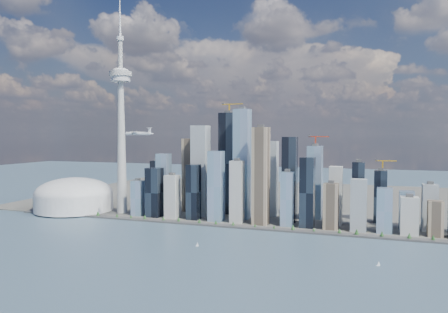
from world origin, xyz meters
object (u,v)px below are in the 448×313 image
(sailboat_east, at_px, (379,264))
(needle_tower, at_px, (121,121))
(sailboat_west, at_px, (197,245))
(dome_stadium, at_px, (74,196))
(airplane, at_px, (139,133))

(sailboat_east, bearing_deg, needle_tower, 143.49)
(needle_tower, height_order, sailboat_west, needle_tower)
(sailboat_west, bearing_deg, sailboat_east, -11.24)
(dome_stadium, relative_size, airplane, 2.99)
(needle_tower, xyz_separation_m, sailboat_east, (617.12, -250.28, -233.15))
(needle_tower, relative_size, airplane, 8.24)
(sailboat_west, height_order, sailboat_east, sailboat_west)
(needle_tower, bearing_deg, sailboat_west, -37.43)
(dome_stadium, height_order, sailboat_east, dome_stadium)
(dome_stadium, distance_m, sailboat_west, 500.76)
(needle_tower, distance_m, airplane, 184.79)
(needle_tower, xyz_separation_m, airplane, (126.89, -130.95, -30.03))
(airplane, bearing_deg, needle_tower, 126.66)
(dome_stadium, xyz_separation_m, airplane, (266.89, -120.95, 166.37))
(airplane, height_order, sailboat_east, airplane)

